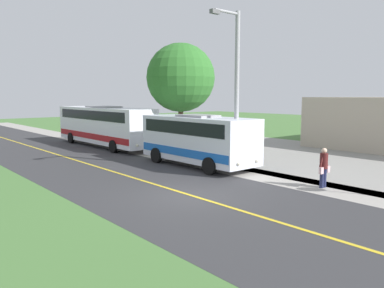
# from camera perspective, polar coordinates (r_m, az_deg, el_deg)

# --- Properties ---
(ground_plane) EXTENTS (120.00, 120.00, 0.00)m
(ground_plane) POSITION_cam_1_polar(r_m,az_deg,el_deg) (15.31, -0.24, -7.72)
(ground_plane) COLOR #477238
(road_surface) EXTENTS (8.00, 100.00, 0.01)m
(road_surface) POSITION_cam_1_polar(r_m,az_deg,el_deg) (15.31, -0.24, -7.71)
(road_surface) COLOR #333335
(road_surface) RESTS_ON ground
(sidewalk) EXTENTS (2.40, 100.00, 0.01)m
(sidewalk) POSITION_cam_1_polar(r_m,az_deg,el_deg) (18.99, 11.86, -4.92)
(sidewalk) COLOR #9E9991
(sidewalk) RESTS_ON ground
(road_centre_line) EXTENTS (0.16, 100.00, 0.00)m
(road_centre_line) POSITION_cam_1_polar(r_m,az_deg,el_deg) (15.30, -0.24, -7.69)
(road_centre_line) COLOR gold
(road_centre_line) RESTS_ON ground
(shuttle_bus_front) EXTENTS (2.75, 7.55, 2.90)m
(shuttle_bus_front) POSITION_cam_1_polar(r_m,az_deg,el_deg) (21.46, 0.89, 0.94)
(shuttle_bus_front) COLOR silver
(shuttle_bus_front) RESTS_ON ground
(transit_bus_rear) EXTENTS (2.60, 11.76, 3.17)m
(transit_bus_rear) POSITION_cam_1_polar(r_m,az_deg,el_deg) (30.59, -13.12, 2.90)
(transit_bus_rear) COLOR white
(transit_bus_rear) RESTS_ON ground
(pedestrian_with_bags) EXTENTS (0.72, 0.34, 1.73)m
(pedestrian_with_bags) POSITION_cam_1_polar(r_m,az_deg,el_deg) (17.34, 19.17, -3.20)
(pedestrian_with_bags) COLOR #1E2347
(pedestrian_with_bags) RESTS_ON ground
(street_light_pole) EXTENTS (1.97, 0.24, 8.18)m
(street_light_pole) POSITION_cam_1_polar(r_m,az_deg,el_deg) (19.77, 6.51, 8.78)
(street_light_pole) COLOR #9E9EA3
(street_light_pole) RESTS_ON ground
(tree_curbside) EXTENTS (4.81, 4.81, 7.63)m
(tree_curbside) POSITION_cam_1_polar(r_m,az_deg,el_deg) (27.08, -1.72, 9.90)
(tree_curbside) COLOR brown
(tree_curbside) RESTS_ON ground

